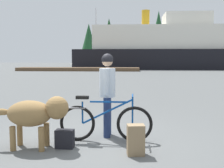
{
  "coord_description": "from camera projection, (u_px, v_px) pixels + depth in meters",
  "views": [
    {
      "loc": [
        0.74,
        -5.02,
        1.59
      ],
      "look_at": [
        0.25,
        1.72,
        0.94
      ],
      "focal_mm": 43.88,
      "sensor_mm": 36.0,
      "label": 1
    }
  ],
  "objects": [
    {
      "name": "pine_tree_mid_back",
      "position": [
        158.0,
        31.0,
        60.99
      ],
      "size": [
        3.62,
        3.62,
        11.92
      ],
      "color": "#4C331E",
      "rests_on": "ground_plane"
    },
    {
      "name": "ferry_boat",
      "position": [
        168.0,
        49.0,
        39.0
      ],
      "size": [
        25.6,
        8.88,
        8.27
      ],
      "color": "black",
      "rests_on": "ground_plane"
    },
    {
      "name": "handbag_pannier",
      "position": [
        65.0,
        139.0,
        4.82
      ],
      "size": [
        0.33,
        0.19,
        0.33
      ],
      "primitive_type": "cube",
      "rotation": [
        0.0,
        0.0,
        -0.04
      ],
      "color": "black",
      "rests_on": "ground_plane"
    },
    {
      "name": "sailboat_moored",
      "position": [
        96.0,
        64.0,
        45.13
      ],
      "size": [
        8.59,
        2.41,
        9.61
      ],
      "color": "silver",
      "rests_on": "ground_plane"
    },
    {
      "name": "bicycle",
      "position": [
        105.0,
        122.0,
        5.19
      ],
      "size": [
        1.77,
        0.44,
        0.9
      ],
      "color": "black",
      "rests_on": "ground_plane"
    },
    {
      "name": "backpack",
      "position": [
        136.0,
        140.0,
        4.47
      ],
      "size": [
        0.3,
        0.23,
        0.5
      ],
      "primitive_type": "cube",
      "rotation": [
        0.0,
        0.0,
        0.13
      ],
      "color": "#8C7251",
      "rests_on": "ground_plane"
    },
    {
      "name": "ground_plane",
      "position": [
        92.0,
        142.0,
        5.19
      ],
      "size": [
        160.0,
        160.0,
        0.0
      ],
      "primitive_type": "plane",
      "color": "#595B5B"
    },
    {
      "name": "pine_tree_far_left",
      "position": [
        89.0,
        39.0,
        57.03
      ],
      "size": [
        3.44,
        3.44,
        8.62
      ],
      "color": "#4C331E",
      "rests_on": "ground_plane"
    },
    {
      "name": "dock_pier",
      "position": [
        78.0,
        69.0,
        32.77
      ],
      "size": [
        14.58,
        2.33,
        0.4
      ],
      "primitive_type": "cube",
      "color": "brown",
      "rests_on": "ground_plane"
    },
    {
      "name": "person_cyclist",
      "position": [
        107.0,
        87.0,
        5.49
      ],
      "size": [
        0.32,
        0.53,
        1.67
      ],
      "color": "navy",
      "rests_on": "ground_plane"
    },
    {
      "name": "dog",
      "position": [
        35.0,
        113.0,
        4.77
      ],
      "size": [
        1.36,
        0.54,
        0.93
      ],
      "color": "olive",
      "rests_on": "ground_plane"
    },
    {
      "name": "pine_tree_center",
      "position": [
        109.0,
        36.0,
        58.04
      ],
      "size": [
        3.61,
        3.61,
        9.84
      ],
      "color": "#4C331E",
      "rests_on": "ground_plane"
    }
  ]
}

